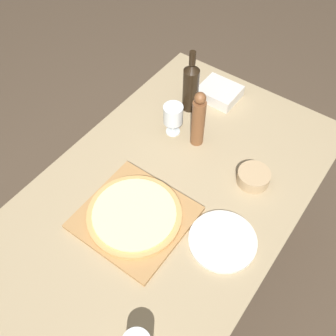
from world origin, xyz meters
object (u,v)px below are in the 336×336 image
pizza (134,215)px  pepper_mill (198,120)px  wine_glass (173,115)px  small_bowl (253,177)px  wine_bottle (191,86)px

pizza → pepper_mill: bearing=93.3°
pizza → wine_glass: bearing=107.7°
pizza → pepper_mill: 0.47m
pizza → pepper_mill: (-0.03, 0.46, 0.10)m
pepper_mill → small_bowl: size_ratio=2.10×
pepper_mill → pizza: bearing=-86.7°
pepper_mill → wine_glass: pepper_mill is taller
pizza → pepper_mill: pepper_mill is taller
pizza → wine_bottle: (-0.17, 0.62, 0.10)m
wine_glass → small_bowl: wine_glass is taller
pizza → small_bowl: size_ratio=2.71×
wine_bottle → pepper_mill: 0.21m
pepper_mill → small_bowl: bearing=-8.8°
wine_bottle → pepper_mill: size_ratio=1.12×
wine_bottle → wine_glass: wine_bottle is taller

